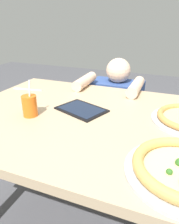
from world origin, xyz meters
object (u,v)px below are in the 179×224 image
(fork, at_px, (26,89))
(tablet, at_px, (81,109))
(diner_seated, at_px, (115,120))
(drink_cup_colored, at_px, (30,106))

(fork, xyz_separation_m, tablet, (0.48, -0.18, 0.00))
(diner_seated, bearing_deg, fork, -139.33)
(drink_cup_colored, height_order, fork, drink_cup_colored)
(fork, bearing_deg, drink_cup_colored, -50.17)
(drink_cup_colored, distance_m, tablet, 0.26)
(fork, distance_m, tablet, 0.51)
(tablet, bearing_deg, drink_cup_colored, -143.69)
(tablet, bearing_deg, diner_seated, 87.21)
(drink_cup_colored, bearing_deg, tablet, 36.31)
(drink_cup_colored, distance_m, diner_seated, 0.89)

